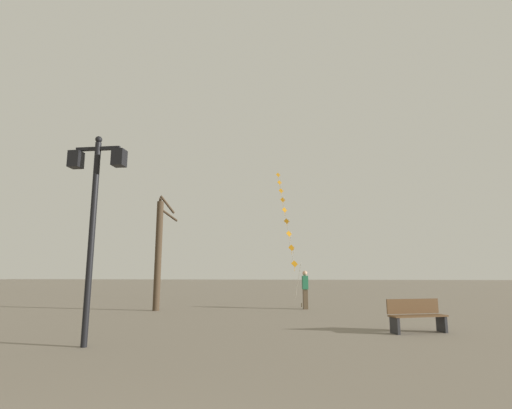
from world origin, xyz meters
The scene contains 6 objects.
ground_plane centered at (0.00, 20.00, 0.00)m, with size 160.00×160.00×0.00m, color #756B5B.
twin_lantern_lamp_post centered at (-3.44, 7.03, 3.35)m, with size 1.37×0.28×4.83m.
kite_train centered at (0.10, 24.95, 5.33)m, with size 2.20×12.96×10.04m.
kite_flyer centered at (1.34, 16.96, 0.90)m, with size 0.30×0.62×1.71m.
bare_tree centered at (-5.08, 15.41, 2.58)m, with size 1.13×0.84×5.10m.
park_bench centered at (4.40, 10.18, 0.45)m, with size 1.65×0.97×0.89m.
Camera 1 is at (1.46, -1.39, 1.59)m, focal length 27.50 mm.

